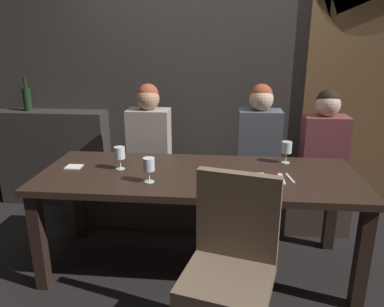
# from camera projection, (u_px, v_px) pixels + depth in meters

# --- Properties ---
(ground) EXTENTS (9.00, 9.00, 0.00)m
(ground) POSITION_uv_depth(u_px,v_px,m) (198.00, 265.00, 2.77)
(ground) COLOR black
(back_wall_tiled) EXTENTS (6.00, 0.12, 3.00)m
(back_wall_tiled) POSITION_uv_depth(u_px,v_px,m) (209.00, 53.00, 3.47)
(back_wall_tiled) COLOR #383330
(back_wall_tiled) RESTS_ON ground
(arched_door) EXTENTS (0.90, 0.05, 2.55)m
(arched_door) POSITION_uv_depth(u_px,v_px,m) (357.00, 69.00, 3.33)
(arched_door) COLOR brown
(arched_door) RESTS_ON ground
(back_counter) EXTENTS (1.10, 0.28, 0.95)m
(back_counter) POSITION_uv_depth(u_px,v_px,m) (55.00, 157.00, 3.75)
(back_counter) COLOR #2F2B29
(back_counter) RESTS_ON ground
(dining_table) EXTENTS (2.20, 0.84, 0.74)m
(dining_table) POSITION_uv_depth(u_px,v_px,m) (198.00, 185.00, 2.57)
(dining_table) COLOR black
(dining_table) RESTS_ON ground
(banquette_bench) EXTENTS (2.50, 0.44, 0.45)m
(banquette_bench) POSITION_uv_depth(u_px,v_px,m) (204.00, 199.00, 3.36)
(banquette_bench) COLOR #4A3C2E
(banquette_bench) RESTS_ON ground
(chair_near_side) EXTENTS (0.53, 0.53, 0.98)m
(chair_near_side) POSITION_uv_depth(u_px,v_px,m) (231.00, 256.00, 1.89)
(chair_near_side) COLOR #302119
(chair_near_side) RESTS_ON ground
(diner_redhead) EXTENTS (0.36, 0.24, 0.82)m
(diner_redhead) POSITION_uv_depth(u_px,v_px,m) (149.00, 133.00, 3.21)
(diner_redhead) COLOR #9E9384
(diner_redhead) RESTS_ON banquette_bench
(diner_bearded) EXTENTS (0.36, 0.24, 0.83)m
(diner_bearded) POSITION_uv_depth(u_px,v_px,m) (259.00, 135.00, 3.13)
(diner_bearded) COLOR #4C515B
(diner_bearded) RESTS_ON banquette_bench
(diner_far_end) EXTENTS (0.36, 0.24, 0.79)m
(diner_far_end) POSITION_uv_depth(u_px,v_px,m) (324.00, 139.00, 3.08)
(diner_far_end) COLOR brown
(diner_far_end) RESTS_ON banquette_bench
(wine_bottle_dark_red) EXTENTS (0.08, 0.08, 0.33)m
(wine_bottle_dark_red) POSITION_uv_depth(u_px,v_px,m) (27.00, 98.00, 3.59)
(wine_bottle_dark_red) COLOR black
(wine_bottle_dark_red) RESTS_ON back_counter
(wine_glass_end_right) EXTENTS (0.08, 0.08, 0.16)m
(wine_glass_end_right) POSITION_uv_depth(u_px,v_px,m) (287.00, 148.00, 2.72)
(wine_glass_end_right) COLOR silver
(wine_glass_end_right) RESTS_ON dining_table
(wine_glass_far_right) EXTENTS (0.08, 0.08, 0.16)m
(wine_glass_far_right) POSITION_uv_depth(u_px,v_px,m) (149.00, 165.00, 2.35)
(wine_glass_far_right) COLOR silver
(wine_glass_far_right) RESTS_ON dining_table
(wine_glass_far_left) EXTENTS (0.08, 0.08, 0.16)m
(wine_glass_far_left) POSITION_uv_depth(u_px,v_px,m) (120.00, 153.00, 2.59)
(wine_glass_far_left) COLOR silver
(wine_glass_far_left) RESTS_ON dining_table
(dessert_plate) EXTENTS (0.19, 0.19, 0.05)m
(dessert_plate) POSITION_uv_depth(u_px,v_px,m) (270.00, 177.00, 2.43)
(dessert_plate) COLOR white
(dessert_plate) RESTS_ON dining_table
(fork_on_table) EXTENTS (0.04, 0.17, 0.01)m
(fork_on_table) POSITION_uv_depth(u_px,v_px,m) (290.00, 178.00, 2.44)
(fork_on_table) COLOR silver
(fork_on_table) RESTS_ON dining_table
(folded_napkin) EXTENTS (0.11, 0.10, 0.01)m
(folded_napkin) POSITION_uv_depth(u_px,v_px,m) (74.00, 167.00, 2.65)
(folded_napkin) COLOR silver
(folded_napkin) RESTS_ON dining_table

